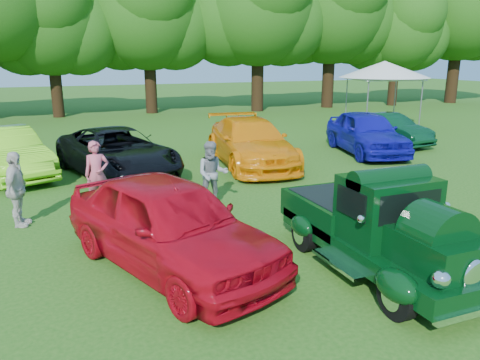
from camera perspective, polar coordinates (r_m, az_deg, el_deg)
name	(u,v)px	position (r m, az deg, el deg)	size (l,w,h in m)	color
ground	(308,258)	(9.25, 8.31, -9.40)	(120.00, 120.00, 0.00)	#1F5113
hero_pickup	(377,229)	(8.81, 16.41, -5.70)	(2.12, 4.56, 1.78)	black
red_convertible	(169,224)	(8.57, -8.62, -5.27)	(2.01, 4.99, 1.70)	#AE0716
back_car_lime	(7,153)	(16.67, -26.55, 2.94)	(1.67, 4.79, 1.58)	#74D91D
back_car_black	(117,152)	(15.72, -14.75, 3.30)	(2.54, 5.51, 1.53)	black
back_car_orange	(251,142)	(16.65, 1.31, 4.60)	(2.30, 5.65, 1.64)	orange
back_car_blue	(366,132)	(19.41, 15.14, 5.63)	(2.00, 4.96, 1.69)	#100EA0
back_car_green	(388,129)	(21.75, 17.62, 5.94)	(1.43, 4.11, 1.35)	black
spectator_pink	(97,174)	(12.54, -17.03, 0.70)	(0.62, 0.41, 1.71)	#BA4C62
spectator_grey	(212,174)	(12.04, -3.39, 0.74)	(0.82, 0.64, 1.69)	gray
spectator_white	(17,190)	(11.68, -25.59, -1.06)	(1.02, 0.42, 1.74)	beige
canopy_tent	(384,70)	(26.64, 17.18, 12.70)	(5.74, 5.74, 3.56)	silver
tree_line	(120,2)	(31.66, -14.40, 20.29)	(62.53, 10.03, 12.22)	black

